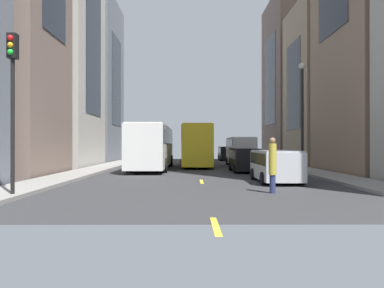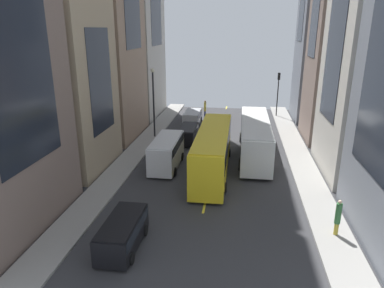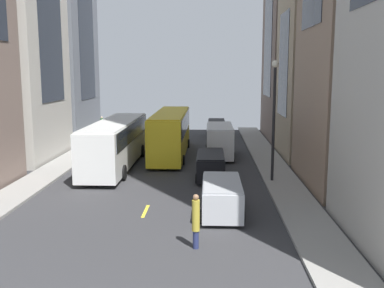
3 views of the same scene
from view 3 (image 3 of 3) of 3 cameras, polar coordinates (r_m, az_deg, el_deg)
name	(u,v)px [view 3 (image 3 of 3)]	position (r m, az deg, el deg)	size (l,w,h in m)	color
ground_plane	(166,167)	(32.63, -3.33, -2.90)	(41.65, 41.65, 0.00)	#333335
sidewalk_west	(62,165)	(34.23, -16.28, -2.55)	(2.25, 44.00, 0.15)	gray
sidewalk_east	(272,166)	(32.77, 10.21, -2.84)	(2.25, 44.00, 0.15)	gray
lane_stripe_1	(145,211)	(22.55, -5.97, -8.53)	(0.16, 2.00, 0.01)	yellow
lane_stripe_2	(166,167)	(32.63, -3.33, -2.89)	(0.16, 2.00, 0.01)	yellow
lane_stripe_3	(177,143)	(42.91, -1.96, 0.08)	(0.16, 2.00, 0.01)	yellow
lane_stripe_4	(183,129)	(53.28, -1.12, 1.89)	(0.16, 2.00, 0.01)	yellow
building_west_3	(45,47)	(47.50, -18.28, 11.63)	(8.50, 9.28, 18.37)	slate
building_east_2	(334,64)	(37.76, 17.66, 9.66)	(8.04, 8.05, 14.81)	tan
building_east_3	(314,43)	(47.81, 15.34, 12.32)	(9.36, 10.38, 19.33)	#7A665B
city_bus_white	(116,140)	(32.53, -9.68, 0.55)	(2.80, 12.69, 3.35)	silver
streetcar_yellow	(171,130)	(36.54, -2.73, 1.80)	(2.70, 12.21, 3.59)	yellow
delivery_van_white	(220,138)	(36.04, 3.56, 0.72)	(2.25, 5.82, 2.58)	white
car_silver_0	(222,195)	(21.84, 3.84, -6.47)	(2.04, 4.44, 1.63)	#B7BABF
car_black_1	(211,164)	(28.88, 2.40, -2.51)	(1.87, 4.53, 1.65)	black
car_black_2	(217,127)	(47.89, 3.16, 2.23)	(1.92, 4.27, 1.69)	black
pedestrian_crossing_near	(102,126)	(46.48, -11.41, 2.22)	(0.33, 0.33, 2.17)	gold
pedestrian_walking_far	(196,220)	(17.61, 0.49, -9.63)	(0.31, 0.31, 2.20)	navy
streetlamp_near	(274,108)	(27.69, 10.44, 4.49)	(0.44, 0.44, 7.37)	black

